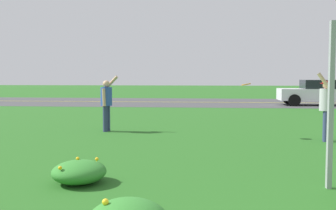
# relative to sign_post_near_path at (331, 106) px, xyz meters

# --- Properties ---
(ground_plane) EXTENTS (120.00, 120.00, 0.00)m
(ground_plane) POSITION_rel_sign_post_near_path_xyz_m (-0.59, 7.47, -1.23)
(ground_plane) COLOR #26601E
(highway_strip) EXTENTS (120.00, 9.06, 0.01)m
(highway_strip) POSITION_rel_sign_post_near_path_xyz_m (-0.59, 20.05, -1.23)
(highway_strip) COLOR #424244
(highway_strip) RESTS_ON ground
(highway_center_stripe) EXTENTS (120.00, 0.16, 0.00)m
(highway_center_stripe) POSITION_rel_sign_post_near_path_xyz_m (-0.59, 20.05, -1.22)
(highway_center_stripe) COLOR yellow
(highway_center_stripe) RESTS_ON ground
(daylily_clump_front_center) EXTENTS (0.84, 0.91, 0.39)m
(daylily_clump_front_center) POSITION_rel_sign_post_near_path_xyz_m (-3.77, -0.08, -1.05)
(daylily_clump_front_center) COLOR #337F2D
(daylily_clump_front_center) RESTS_ON ground
(sign_post_near_path) EXTENTS (0.07, 0.10, 2.46)m
(sign_post_near_path) POSITION_rel_sign_post_near_path_xyz_m (0.00, 0.00, 0.00)
(sign_post_near_path) COLOR #93969B
(sign_post_near_path) RESTS_ON ground
(person_thrower_blue_shirt) EXTENTS (0.51, 0.52, 1.68)m
(person_thrower_blue_shirt) POSITION_rel_sign_post_near_path_xyz_m (-4.84, 5.87, -0.31)
(person_thrower_blue_shirt) COLOR #2D4C9E
(person_thrower_blue_shirt) RESTS_ON ground
(person_catcher_red_cap_gray_shirt) EXTENTS (0.46, 0.52, 1.76)m
(person_catcher_red_cap_gray_shirt) POSITION_rel_sign_post_near_path_xyz_m (1.18, 4.57, -0.28)
(person_catcher_red_cap_gray_shirt) COLOR #B2B2B7
(person_catcher_red_cap_gray_shirt) RESTS_ON ground
(frisbee_orange) EXTENTS (0.25, 0.25, 0.07)m
(frisbee_orange) POSITION_rel_sign_post_near_path_xyz_m (-0.79, 5.03, 0.21)
(frisbee_orange) COLOR orange
(car_white_center_left) EXTENTS (4.50, 2.00, 1.45)m
(car_white_center_left) POSITION_rel_sign_post_near_path_xyz_m (4.47, 18.01, -0.49)
(car_white_center_left) COLOR silver
(car_white_center_left) RESTS_ON ground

